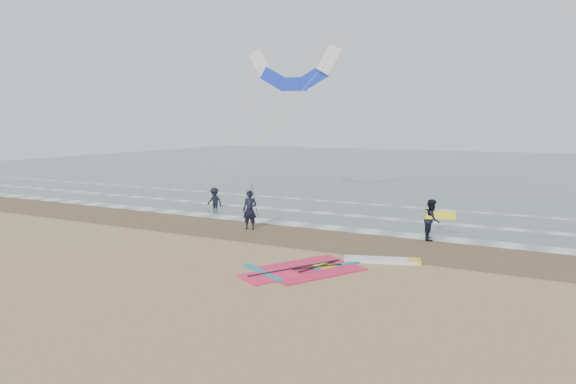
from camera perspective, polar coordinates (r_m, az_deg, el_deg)
The scene contains 11 objects.
ground at distance 19.22m, azimuth -4.85°, elevation -8.43°, with size 120.00×120.00×0.00m, color tan.
sea_water at distance 64.58m, azimuth 18.51°, elevation 2.54°, with size 120.00×80.00×0.02m, color #47605E.
wet_sand_band at distance 24.34m, azimuth 2.73°, elevation -4.96°, with size 120.00×5.00×0.01m, color brown.
foam_waterline at distance 28.35m, azimuth 6.49°, elevation -3.15°, with size 120.00×9.15×0.02m.
windsurf_rig at distance 19.27m, azimuth 4.68°, elevation -8.27°, with size 5.99×5.67×0.14m.
person_standing at distance 25.82m, azimuth -4.26°, elevation -2.01°, with size 0.72×0.48×1.99m, color black.
person_walking at distance 24.37m, azimuth 15.68°, elevation -2.97°, with size 0.92×0.71×1.89m, color black.
person_wading at distance 32.38m, azimuth -8.17°, elevation -0.38°, with size 1.08×0.62×1.67m, color black.
held_pole at distance 25.59m, azimuth -3.70°, elevation -1.04°, with size 0.17×0.86×1.82m.
carried_kiteboard at distance 24.16m, azimuth 16.58°, elevation -2.49°, with size 1.30×0.51×0.39m.
surf_kite at distance 33.39m, azimuth 0.60°, elevation 13.08°, with size 6.94×3.93×9.06m.
Camera 1 is at (9.89, -15.60, 5.31)m, focal length 32.00 mm.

